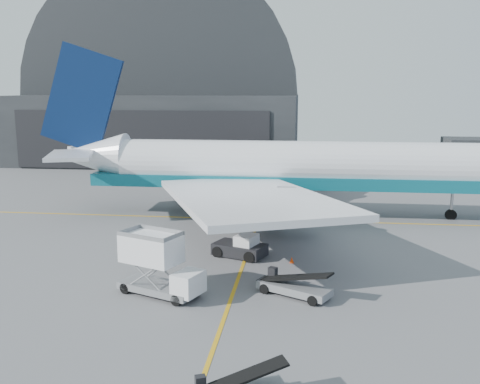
# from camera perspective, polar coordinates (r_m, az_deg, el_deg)

# --- Properties ---
(ground) EXTENTS (200.00, 200.00, 0.00)m
(ground) POSITION_cam_1_polar(r_m,az_deg,el_deg) (35.61, -0.70, -10.61)
(ground) COLOR #565659
(ground) RESTS_ON ground
(taxi_lines) EXTENTS (80.00, 42.12, 0.02)m
(taxi_lines) POSITION_cam_1_polar(r_m,az_deg,el_deg) (47.54, 1.30, -5.03)
(taxi_lines) COLOR gold
(taxi_lines) RESTS_ON ground
(hangar) EXTENTS (50.00, 28.30, 28.00)m
(hangar) POSITION_cam_1_polar(r_m,az_deg,el_deg) (101.34, -8.35, 8.79)
(hangar) COLOR black
(hangar) RESTS_ON ground
(airliner) EXTENTS (51.61, 50.05, 18.11)m
(airliner) POSITION_cam_1_polar(r_m,az_deg,el_deg) (55.85, 4.18, 2.64)
(airliner) COLOR white
(airliner) RESTS_ON ground
(catering_truck) EXTENTS (6.05, 4.11, 3.91)m
(catering_truck) POSITION_cam_1_polar(r_m,az_deg,el_deg) (34.94, -8.76, -7.72)
(catering_truck) COLOR gray
(catering_truck) RESTS_ON ground
(pushback_tug) EXTENTS (4.58, 3.58, 1.87)m
(pushback_tug) POSITION_cam_1_polar(r_m,az_deg,el_deg) (42.59, 0.11, -5.96)
(pushback_tug) COLOR black
(pushback_tug) RESTS_ON ground
(belt_loader_b) EXTENTS (5.01, 3.68, 1.94)m
(belt_loader_b) POSITION_cam_1_polar(r_m,az_deg,el_deg) (35.01, 5.70, -10.00)
(belt_loader_b) COLOR gray
(belt_loader_b) RESTS_ON ground
(traffic_cone) EXTENTS (0.33, 0.33, 0.48)m
(traffic_cone) POSITION_cam_1_polar(r_m,az_deg,el_deg) (41.35, 5.54, -7.23)
(traffic_cone) COLOR #F94307
(traffic_cone) RESTS_ON ground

